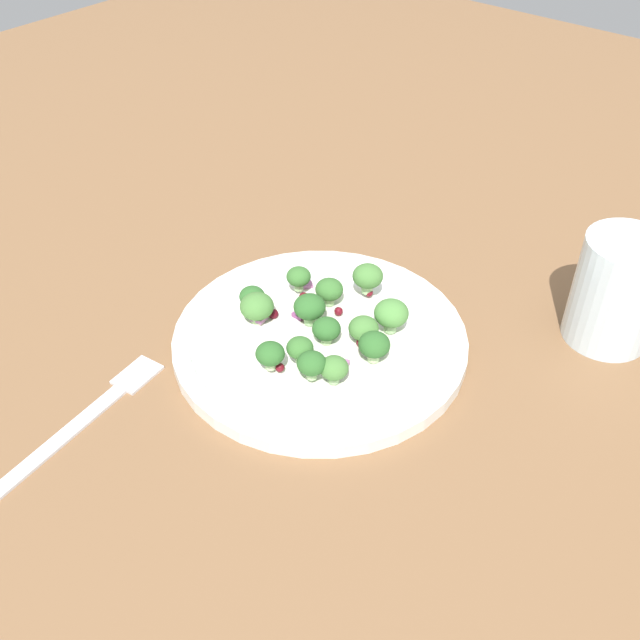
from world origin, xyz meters
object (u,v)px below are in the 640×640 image
object	(u,v)px
plate	(320,337)
broccoli_floret_1	(364,329)
broccoli_floret_0	(300,348)
broccoli_floret_2	(374,345)
fork	(77,424)
water_glass	(617,291)

from	to	relation	value
plate	broccoli_floret_1	world-z (taller)	broccoli_floret_1
broccoli_floret_0	broccoli_floret_2	bearing A→B (deg)	-45.14
plate	fork	world-z (taller)	plate
broccoli_floret_2	fork	world-z (taller)	broccoli_floret_2
broccoli_floret_2	water_glass	size ratio (longest dim) A/B	0.27
broccoli_floret_2	water_glass	distance (cm)	20.15
plate	fork	distance (cm)	19.81
plate	broccoli_floret_1	bearing A→B (deg)	-70.05
plate	broccoli_floret_0	xyz separation A→B (cm)	(-4.02, -1.37, 2.37)
broccoli_floret_0	fork	xyz separation A→B (cm)	(-14.13, 9.28, -2.99)
broccoli_floret_2	fork	xyz separation A→B (cm)	(-18.12, 13.29, -2.85)
plate	broccoli_floret_2	bearing A→B (deg)	-90.40
broccoli_floret_0	broccoli_floret_1	distance (cm)	5.66
broccoli_floret_0	broccoli_floret_2	xyz separation A→B (cm)	(3.98, -4.00, -0.13)
broccoli_floret_0	fork	bearing A→B (deg)	146.70
plate	broccoli_floret_1	size ratio (longest dim) A/B	9.86
broccoli_floret_0	water_glass	distance (cm)	25.72
broccoli_floret_1	broccoli_floret_2	bearing A→B (deg)	-122.95
plate	broccoli_floret_2	xyz separation A→B (cm)	(-0.04, -5.38, 2.24)
broccoli_floret_1	fork	distance (cm)	22.60
broccoli_floret_2	plate	bearing A→B (deg)	89.60
broccoli_floret_2	water_glass	world-z (taller)	water_glass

